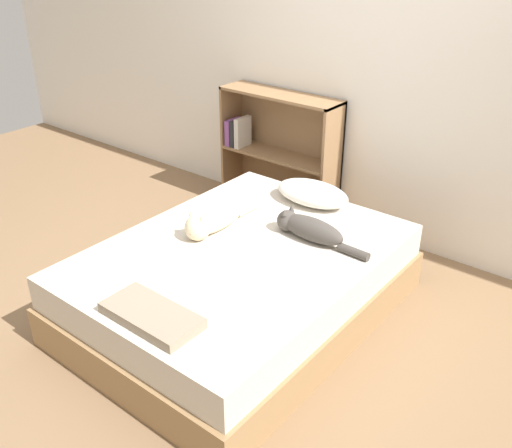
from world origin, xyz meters
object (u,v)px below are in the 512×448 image
Objects in this scene: cat_dark at (308,228)px; bookshelf at (279,151)px; pillow at (312,193)px; bed at (241,282)px; cat_light at (212,222)px.

cat_dark is 0.64× the size of bookshelf.
bed is at bearing -88.25° from pillow.
cat_dark is (0.47, 0.27, 0.00)m from cat_light.
bookshelf is at bearing 117.81° from bed.
bookshelf is (-0.62, 0.48, -0.01)m from pillow.
bed is 1.40m from bookshelf.
cat_light is at bearing -109.22° from pillow.
cat_light is 0.55m from cat_dark.
bed is at bearing 77.29° from cat_light.
bookshelf reaches higher than cat_dark.
bed is 3.68× the size of pillow.
pillow is 0.47m from cat_dark.
bed is 0.38m from cat_light.
cat_dark is at bearing -59.10° from pillow.
bed is 3.11× the size of cat_light.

